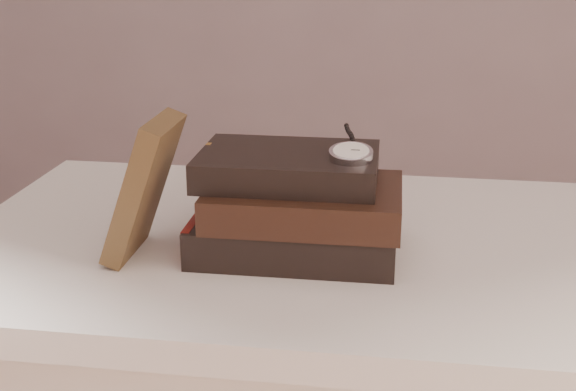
# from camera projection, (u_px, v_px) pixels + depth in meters

# --- Properties ---
(table) EXTENTS (1.00, 0.60, 0.75)m
(table) POSITION_uv_depth(u_px,v_px,m) (318.00, 298.00, 1.07)
(table) COLOR silver
(table) RESTS_ON ground
(book_stack) EXTENTS (0.27, 0.18, 0.13)m
(book_stack) POSITION_uv_depth(u_px,v_px,m) (297.00, 206.00, 0.98)
(book_stack) COLOR black
(book_stack) RESTS_ON table
(journal) EXTENTS (0.09, 0.11, 0.18)m
(journal) POSITION_uv_depth(u_px,v_px,m) (144.00, 188.00, 0.96)
(journal) COLOR #3A2816
(journal) RESTS_ON table
(pocket_watch) EXTENTS (0.05, 0.16, 0.02)m
(pocket_watch) POSITION_uv_depth(u_px,v_px,m) (351.00, 152.00, 0.94)
(pocket_watch) COLOR silver
(pocket_watch) RESTS_ON book_stack
(eyeglasses) EXTENTS (0.11, 0.13, 0.05)m
(eyeglasses) POSITION_uv_depth(u_px,v_px,m) (239.00, 173.00, 1.07)
(eyeglasses) COLOR silver
(eyeglasses) RESTS_ON book_stack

